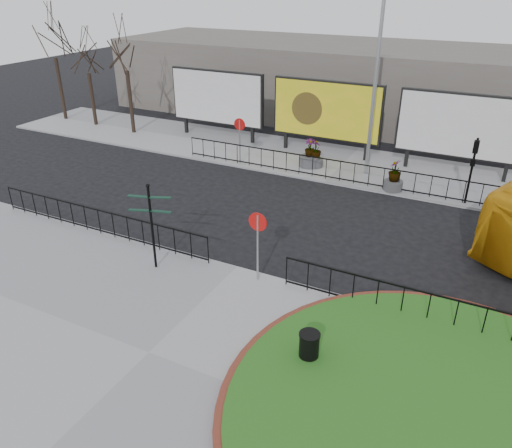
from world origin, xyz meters
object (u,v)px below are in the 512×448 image
Objects in this scene: lamp_post at (376,80)px; planter_a at (309,157)px; planter_b at (315,156)px; litter_bin at (309,348)px; planter_c at (394,178)px; fingerpost_sign at (151,218)px; billboard_mid at (327,111)px.

planter_a is (-3.01, -0.34, -4.21)m from lamp_post.
planter_a is 0.33m from planter_b.
planter_c reaches higher than litter_bin.
planter_c is (5.79, 10.72, -1.30)m from fingerpost_sign.
lamp_post is 4.91m from planter_b.
fingerpost_sign is (-1.04, -14.29, -0.58)m from billboard_mid.
litter_bin is (2.50, -14.38, -4.24)m from lamp_post.
planter_c is (1.74, -1.60, -4.11)m from lamp_post.
planter_c is at bearing -42.53° from lamp_post.
billboard_mid is 4.13× the size of planter_c.
billboard_mid is at bearing 143.07° from planter_c.
billboard_mid is at bearing 108.60° from litter_bin.
billboard_mid reaches higher than fingerpost_sign.
planter_c is at bearing 93.37° from litter_bin.
lamp_post reaches higher than litter_bin.
lamp_post is 15.19m from litter_bin.
lamp_post reaches higher than billboard_mid.
planter_c is (4.75, -1.26, 0.10)m from planter_a.
planter_c is at bearing -36.93° from billboard_mid.
litter_bin is 0.62× the size of planter_a.
fingerpost_sign is 12.11m from planter_a.
planter_b is 4.65m from planter_c.
planter_b is at bearing 68.01° from fingerpost_sign.
planter_a is 1.01× the size of planter_b.
litter_bin is 12.80m from planter_c.
fingerpost_sign is (-4.05, -12.32, -2.81)m from lamp_post.
billboard_mid is 2.91m from planter_b.
lamp_post is 9.91× the size of litter_bin.
billboard_mid reaches higher than planter_b.
planter_b is (0.30, -2.22, -1.87)m from billboard_mid.
planter_b is at bearing 110.21° from litter_bin.
lamp_post is 4.74m from planter_c.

